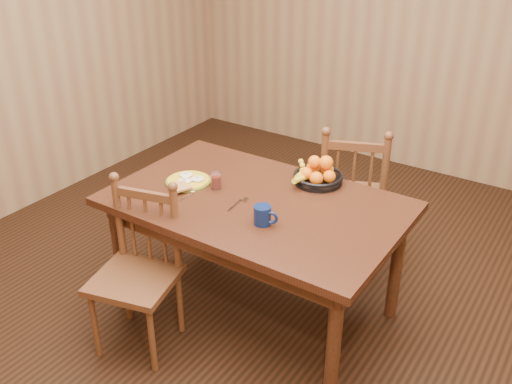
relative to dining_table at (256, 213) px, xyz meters
The scene contains 10 objects.
room 0.68m from the dining_table, ahead, with size 4.52×5.02×2.72m.
dining_table is the anchor object (origin of this frame).
chair_far 0.84m from the dining_table, 73.85° to the left, with size 0.58×0.57×0.99m.
chair_near 0.71m from the dining_table, 124.43° to the right, with size 0.50×0.49×0.92m.
breakfast_plate 0.46m from the dining_table, behind, with size 0.26×0.30×0.04m.
fork 0.14m from the dining_table, 121.48° to the right, with size 0.04×0.18×0.00m.
spoon 0.39m from the dining_table, 159.02° to the right, with size 0.04×0.16×0.01m.
coffee_mug 0.29m from the dining_table, 48.34° to the right, with size 0.13×0.09×0.10m.
juice_glass 0.30m from the dining_table, behind, with size 0.06×0.06×0.09m.
fruit_bowl 0.44m from the dining_table, 65.33° to the left, with size 0.32×0.32×0.17m.
Camera 1 is at (1.51, -2.29, 2.24)m, focal length 40.00 mm.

